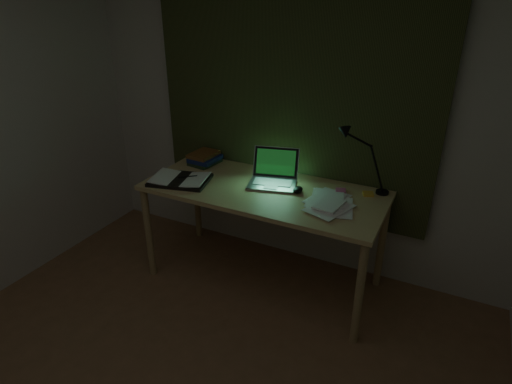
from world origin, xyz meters
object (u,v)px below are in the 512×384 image
open_textbook (180,179)px  desk (263,236)px  desk_lamp (387,161)px  loose_papers (322,202)px  laptop (272,170)px  book_stack (205,158)px

open_textbook → desk: bearing=1.3°
desk → desk_lamp: bearing=21.3°
desk → loose_papers: size_ratio=4.62×
desk_lamp → open_textbook: bearing=-168.2°
desk → laptop: (0.03, 0.08, 0.52)m
book_stack → laptop: bearing=-12.8°
desk_lamp → laptop: bearing=-170.0°
book_stack → loose_papers: 1.15m
open_textbook → desk_lamp: (1.40, 0.47, 0.23)m
loose_papers → desk_lamp: 0.53m
loose_papers → desk_lamp: size_ratio=0.77×
loose_papers → desk_lamp: bearing=46.6°
laptop → open_textbook: 0.70m
open_textbook → desk_lamp: 1.49m
desk → book_stack: bearing=160.3°
laptop → loose_papers: size_ratio=1.02×
laptop → book_stack: (-0.69, 0.16, -0.08)m
book_stack → desk_lamp: desk_lamp is taller
desk_lamp → desk: bearing=-165.6°
laptop → desk_lamp: 0.79m
book_stack → desk_lamp: 1.45m
laptop → open_textbook: bearing=-174.2°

